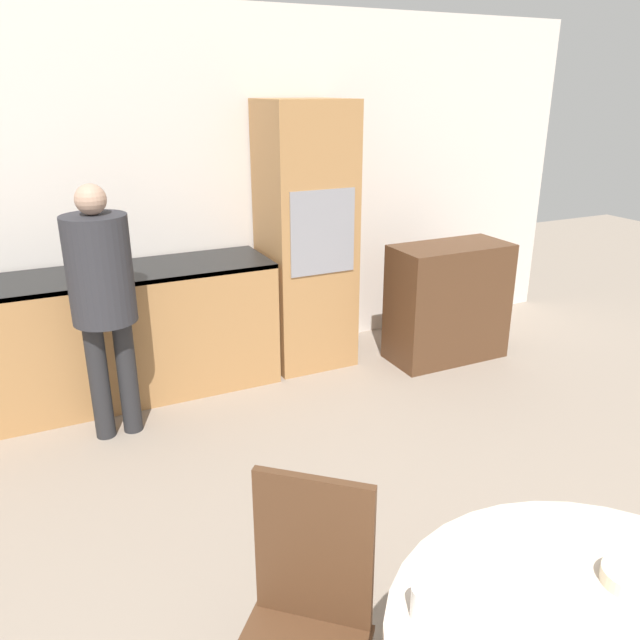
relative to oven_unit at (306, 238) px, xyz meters
The scene contains 8 objects.
wall_back 0.95m from the oven_unit, 157.85° to the left, with size 6.87×0.05×2.60m.
kitchen_counter 1.95m from the oven_unit, behind, with size 3.06×0.60×0.90m.
oven_unit is the anchor object (origin of this frame).
sideboard 1.23m from the oven_unit, 23.68° to the right, with size 0.92×0.45×0.92m.
chair_far_left 3.15m from the oven_unit, 114.63° to the right, with size 0.56×0.56×0.96m.
person_standing 1.63m from the oven_unit, 160.91° to the right, with size 0.37×0.37×1.55m.
cup 3.36m from the oven_unit, 109.32° to the right, with size 0.07×0.07×0.09m.
bowl_centre 3.37m from the oven_unit, 99.06° to the right, with size 0.15×0.15×0.04m.
Camera 1 is at (-1.07, 0.56, 2.04)m, focal length 35.00 mm.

